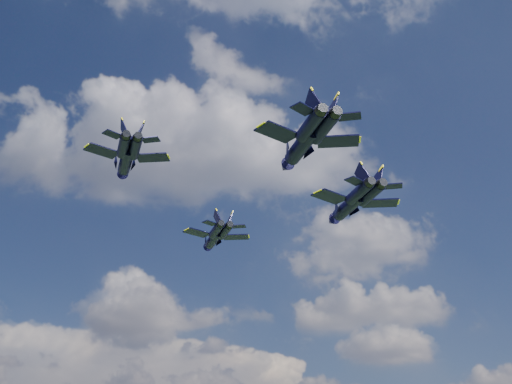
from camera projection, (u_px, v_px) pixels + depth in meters
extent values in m
cylinder|color=black|center=(214.00, 239.00, 105.02)|extent=(4.20, 8.12, 1.61)
cone|color=black|center=(206.00, 249.00, 109.52)|extent=(2.21, 2.70, 1.52)
ellipsoid|color=brown|center=(210.00, 242.00, 107.78)|extent=(1.68, 2.70, 0.73)
cube|color=black|center=(197.00, 233.00, 102.58)|extent=(4.62, 4.46, 0.16)
cube|color=black|center=(236.00, 237.00, 104.36)|extent=(4.21, 2.51, 0.16)
cube|color=black|center=(210.00, 223.00, 98.71)|extent=(2.44, 2.49, 0.13)
cube|color=black|center=(239.00, 226.00, 100.00)|extent=(2.32, 1.65, 0.13)
cube|color=black|center=(217.00, 218.00, 100.22)|extent=(1.49, 2.30, 2.69)
cube|color=black|center=(229.00, 220.00, 100.76)|extent=(1.40, 2.66, 2.69)
cylinder|color=black|center=(126.00, 160.00, 85.49)|extent=(4.12, 8.30, 1.64)
cone|color=black|center=(122.00, 177.00, 90.11)|extent=(2.21, 2.73, 1.55)
ellipsoid|color=brown|center=(124.00, 167.00, 88.32)|extent=(1.66, 2.75, 0.75)
cube|color=black|center=(102.00, 151.00, 83.05)|extent=(4.73, 4.51, 0.16)
cube|color=black|center=(152.00, 158.00, 84.75)|extent=(4.34, 2.64, 0.16)
cube|color=black|center=(112.00, 134.00, 79.07)|extent=(2.50, 2.52, 0.13)
cube|color=black|center=(151.00, 140.00, 80.30)|extent=(2.39, 1.72, 0.13)
cube|color=black|center=(124.00, 130.00, 80.59)|extent=(1.47, 2.37, 2.74)
cube|color=black|center=(140.00, 132.00, 81.10)|extent=(1.41, 2.72, 2.74)
cylinder|color=black|center=(349.00, 206.00, 98.29)|extent=(5.29, 10.41, 2.06)
cone|color=black|center=(332.00, 221.00, 104.06)|extent=(2.80, 3.44, 1.94)
ellipsoid|color=brown|center=(339.00, 211.00, 101.83)|extent=(2.12, 3.46, 0.94)
cube|color=black|center=(330.00, 197.00, 95.19)|extent=(5.92, 5.69, 0.21)
cube|color=black|center=(380.00, 203.00, 97.40)|extent=(5.41, 3.25, 0.21)
cube|color=black|center=(355.00, 181.00, 90.22)|extent=(3.13, 3.18, 0.16)
cube|color=black|center=(393.00, 186.00, 91.82)|extent=(2.98, 2.13, 0.16)
cube|color=black|center=(362.00, 175.00, 92.14)|extent=(1.88, 2.95, 3.44)
cube|color=black|center=(378.00, 177.00, 92.81)|extent=(1.79, 3.41, 3.44)
cylinder|color=black|center=(302.00, 145.00, 75.05)|extent=(4.69, 9.42, 1.86)
cone|color=black|center=(285.00, 167.00, 80.28)|extent=(2.51, 3.10, 1.76)
ellipsoid|color=brown|center=(292.00, 154.00, 78.26)|extent=(1.89, 3.13, 0.85)
cube|color=black|center=(277.00, 132.00, 72.28)|extent=(5.37, 5.13, 0.19)
cube|color=black|center=(338.00, 141.00, 74.20)|extent=(4.92, 2.99, 0.19)
cube|color=black|center=(303.00, 109.00, 67.76)|extent=(2.84, 2.87, 0.14)
cube|color=black|center=(350.00, 116.00, 69.15)|extent=(2.71, 1.95, 0.14)
cube|color=black|center=(313.00, 104.00, 69.48)|extent=(1.67, 2.69, 3.11)
cube|color=black|center=(333.00, 107.00, 70.07)|extent=(1.61, 3.08, 3.11)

